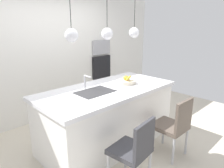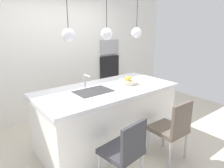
{
  "view_description": "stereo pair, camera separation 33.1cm",
  "coord_description": "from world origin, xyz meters",
  "px_view_note": "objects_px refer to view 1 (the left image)",
  "views": [
    {
      "loc": [
        -2.13,
        -2.27,
        1.93
      ],
      "look_at": [
        0.1,
        0.0,
        1.01
      ],
      "focal_mm": 33.08,
      "sensor_mm": 36.0,
      "label": 1
    },
    {
      "loc": [
        -1.88,
        -2.49,
        1.93
      ],
      "look_at": [
        0.1,
        0.0,
        1.01
      ],
      "focal_mm": 33.08,
      "sensor_mm": 36.0,
      "label": 2
    }
  ],
  "objects_px": {
    "chair_near": "(134,149)",
    "fruit_bowl": "(127,81)",
    "oven": "(101,67)",
    "chair_middle": "(174,124)",
    "microwave": "(101,47)"
  },
  "relations": [
    {
      "from": "fruit_bowl",
      "to": "chair_middle",
      "type": "bearing_deg",
      "value": -88.92
    },
    {
      "from": "fruit_bowl",
      "to": "chair_near",
      "type": "relative_size",
      "value": 0.34
    },
    {
      "from": "microwave",
      "to": "oven",
      "type": "height_order",
      "value": "microwave"
    },
    {
      "from": "fruit_bowl",
      "to": "microwave",
      "type": "xyz_separation_m",
      "value": [
        0.85,
        1.61,
        0.39
      ]
    },
    {
      "from": "chair_near",
      "to": "fruit_bowl",
      "type": "bearing_deg",
      "value": 45.94
    },
    {
      "from": "chair_middle",
      "to": "microwave",
      "type": "bearing_deg",
      "value": 71.87
    },
    {
      "from": "microwave",
      "to": "chair_middle",
      "type": "height_order",
      "value": "microwave"
    },
    {
      "from": "microwave",
      "to": "fruit_bowl",
      "type": "bearing_deg",
      "value": -117.72
    },
    {
      "from": "fruit_bowl",
      "to": "microwave",
      "type": "relative_size",
      "value": 0.57
    },
    {
      "from": "fruit_bowl",
      "to": "oven",
      "type": "relative_size",
      "value": 0.55
    },
    {
      "from": "oven",
      "to": "chair_near",
      "type": "xyz_separation_m",
      "value": [
        -1.73,
        -2.52,
        -0.37
      ]
    },
    {
      "from": "oven",
      "to": "fruit_bowl",
      "type": "bearing_deg",
      "value": -117.72
    },
    {
      "from": "fruit_bowl",
      "to": "chair_near",
      "type": "xyz_separation_m",
      "value": [
        -0.88,
        -0.91,
        -0.48
      ]
    },
    {
      "from": "chair_near",
      "to": "chair_middle",
      "type": "relative_size",
      "value": 0.97
    },
    {
      "from": "fruit_bowl",
      "to": "oven",
      "type": "distance_m",
      "value": 1.82
    }
  ]
}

